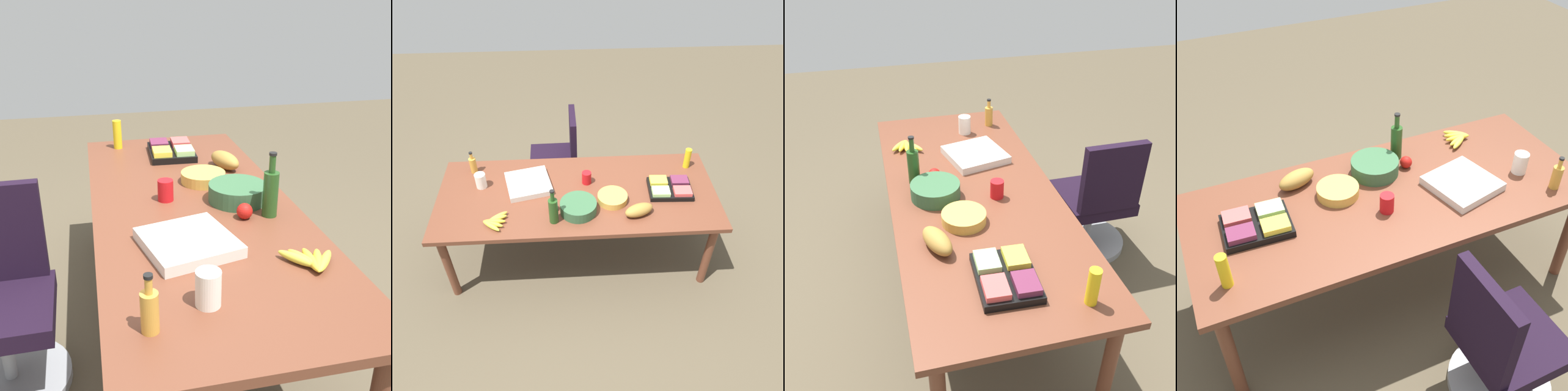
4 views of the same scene
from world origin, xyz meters
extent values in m
plane|color=brown|center=(0.00, 0.00, 0.00)|extent=(10.00, 10.00, 0.00)
cube|color=brown|center=(0.00, 0.00, 0.73)|extent=(2.35, 1.00, 0.04)
cylinder|color=brown|center=(-1.08, -0.41, 0.36)|extent=(0.07, 0.07, 0.71)
cylinder|color=brown|center=(-1.08, 0.41, 0.36)|extent=(0.07, 0.07, 0.71)
cylinder|color=brown|center=(1.08, 0.41, 0.36)|extent=(0.07, 0.07, 0.71)
cylinder|color=gray|center=(-0.23, 0.94, 0.03)|extent=(0.56, 0.56, 0.05)
cylinder|color=gray|center=(-0.23, 0.94, 0.23)|extent=(0.06, 0.06, 0.37)
cube|color=black|center=(-0.23, 0.94, 0.42)|extent=(0.49, 0.49, 0.09)
cube|color=black|center=(-0.01, 0.94, 0.70)|extent=(0.07, 0.43, 0.49)
cube|color=black|center=(0.78, -0.03, 0.77)|extent=(0.37, 0.30, 0.04)
cube|color=#A9DE84|center=(0.69, -0.09, 0.81)|extent=(0.15, 0.12, 0.03)
cube|color=#E14F4C|center=(0.87, -0.10, 0.81)|extent=(0.15, 0.12, 0.03)
cube|color=yellow|center=(0.70, 0.05, 0.81)|extent=(0.15, 0.12, 0.03)
cube|color=#612541|center=(0.88, 0.04, 0.81)|extent=(0.15, 0.12, 0.03)
sphere|color=#AE1510|center=(-0.20, -0.20, 0.79)|extent=(0.08, 0.08, 0.08)
cylinder|color=red|center=(0.09, 0.13, 0.81)|extent=(0.10, 0.10, 0.11)
cylinder|color=yellow|center=(1.00, 0.30, 0.85)|extent=(0.06, 0.06, 0.19)
cylinder|color=gold|center=(-0.91, 0.34, 0.82)|extent=(0.07, 0.07, 0.14)
cylinder|color=gold|center=(-0.91, 0.34, 0.92)|extent=(0.03, 0.03, 0.06)
cylinder|color=black|center=(-0.91, 0.34, 0.96)|extent=(0.04, 0.04, 0.01)
ellipsoid|color=yellow|center=(-0.67, -0.37, 0.78)|extent=(0.16, 0.13, 0.04)
ellipsoid|color=yellow|center=(-0.66, -0.35, 0.78)|extent=(0.17, 0.10, 0.04)
ellipsoid|color=yellow|center=(-0.65, -0.32, 0.78)|extent=(0.17, 0.05, 0.04)
ellipsoid|color=gold|center=(-0.64, -0.30, 0.78)|extent=(0.17, 0.10, 0.04)
ellipsoid|color=#D5D03D|center=(-0.63, -0.28, 0.78)|extent=(0.16, 0.13, 0.04)
cylinder|color=white|center=(-0.81, 0.13, 0.82)|extent=(0.11, 0.11, 0.13)
cube|color=silver|center=(-0.41, 0.11, 0.78)|extent=(0.43, 0.43, 0.05)
cylinder|color=gold|center=(0.28, -0.12, 0.78)|extent=(0.25, 0.25, 0.06)
cylinder|color=#325B39|center=(0.00, -0.23, 0.80)|extent=(0.29, 0.29, 0.09)
ellipsoid|color=olive|center=(0.48, -0.29, 0.80)|extent=(0.26, 0.18, 0.10)
cylinder|color=#22491B|center=(-0.19, -0.33, 0.86)|extent=(0.08, 0.08, 0.22)
cylinder|color=#22491B|center=(-0.19, -0.33, 1.01)|extent=(0.03, 0.03, 0.08)
cylinder|color=black|center=(-0.19, -0.33, 1.06)|extent=(0.04, 0.04, 0.01)
camera|label=1|loc=(-2.15, 0.47, 1.77)|focal=44.58mm
camera|label=2|loc=(-0.07, -2.52, 2.97)|focal=36.54mm
camera|label=3|loc=(2.29, -0.52, 2.26)|focal=42.38mm
camera|label=4|loc=(0.99, 1.94, 2.51)|focal=44.05mm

